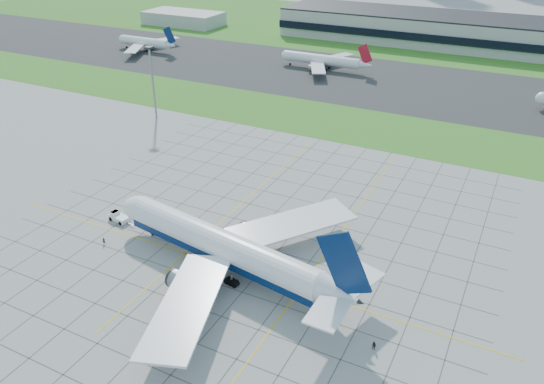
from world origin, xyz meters
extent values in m
plane|color=#9B9B96|center=(0.00, 0.00, 0.00)|extent=(1400.00, 1400.00, 0.00)
cube|color=#3A7722|center=(0.00, 90.00, 0.02)|extent=(700.00, 35.00, 0.04)
cube|color=#383838|center=(0.00, 145.00, 0.03)|extent=(700.00, 75.00, 0.04)
cube|color=#3A7722|center=(0.00, 255.00, 0.02)|extent=(700.00, 145.00, 0.04)
cube|color=#474744|center=(-48.00, 10.00, 0.01)|extent=(0.18, 130.00, 0.02)
cube|color=#474744|center=(-40.00, 10.00, 0.01)|extent=(0.18, 130.00, 0.02)
cube|color=#474744|center=(-32.00, 10.00, 0.01)|extent=(0.18, 130.00, 0.02)
cube|color=#474744|center=(-24.00, 10.00, 0.01)|extent=(0.18, 130.00, 0.02)
cube|color=#474744|center=(-16.00, 10.00, 0.01)|extent=(0.18, 130.00, 0.02)
cube|color=#474744|center=(-8.00, 10.00, 0.01)|extent=(0.18, 130.00, 0.02)
cube|color=#474744|center=(0.00, 10.00, 0.01)|extent=(0.18, 130.00, 0.02)
cube|color=#474744|center=(8.00, 10.00, 0.01)|extent=(0.18, 130.00, 0.02)
cube|color=#474744|center=(16.00, 10.00, 0.01)|extent=(0.18, 130.00, 0.02)
cube|color=#474744|center=(24.00, 10.00, 0.01)|extent=(0.18, 130.00, 0.02)
cube|color=#474744|center=(32.00, 10.00, 0.01)|extent=(0.18, 130.00, 0.02)
cube|color=#474744|center=(40.00, 10.00, 0.01)|extent=(0.18, 130.00, 0.02)
cube|color=#474744|center=(48.00, 10.00, 0.01)|extent=(0.18, 130.00, 0.02)
cube|color=#474744|center=(0.00, -32.00, 0.01)|extent=(110.00, 0.18, 0.02)
cube|color=#474744|center=(0.00, -24.00, 0.01)|extent=(110.00, 0.18, 0.02)
cube|color=#474744|center=(0.00, -16.00, 0.01)|extent=(110.00, 0.18, 0.02)
cube|color=#474744|center=(0.00, -8.00, 0.01)|extent=(110.00, 0.18, 0.02)
cube|color=#474744|center=(0.00, 0.00, 0.01)|extent=(110.00, 0.18, 0.02)
cube|color=#474744|center=(0.00, 8.00, 0.01)|extent=(110.00, 0.18, 0.02)
cube|color=#474744|center=(0.00, 16.00, 0.01)|extent=(110.00, 0.18, 0.02)
cube|color=#474744|center=(0.00, 24.00, 0.01)|extent=(110.00, 0.18, 0.02)
cube|color=#474744|center=(0.00, 32.00, 0.01)|extent=(110.00, 0.18, 0.02)
cube|color=#474744|center=(0.00, 40.00, 0.01)|extent=(110.00, 0.18, 0.02)
cube|color=#474744|center=(0.00, 48.00, 0.01)|extent=(110.00, 0.18, 0.02)
cube|color=#474744|center=(0.00, 56.00, 0.01)|extent=(110.00, 0.18, 0.02)
cube|color=#474744|center=(0.00, 64.00, 0.01)|extent=(110.00, 0.18, 0.02)
cube|color=#E2B90B|center=(0.00, -2.00, 0.02)|extent=(120.00, 0.25, 0.03)
cube|color=#E2B90B|center=(-10.00, 20.00, 0.02)|extent=(0.25, 100.00, 0.03)
cube|color=#E2B90B|center=(18.00, 20.00, 0.02)|extent=(0.25, 100.00, 0.03)
cube|color=#B7B7B2|center=(40.00, 230.00, 7.50)|extent=(260.00, 42.00, 15.00)
cube|color=black|center=(40.00, 208.50, 7.00)|extent=(260.00, 1.00, 4.00)
cube|color=black|center=(40.00, 230.00, 15.40)|extent=(260.00, 42.00, 0.80)
cube|color=#B7B7B2|center=(-160.00, 210.00, 4.00)|extent=(50.00, 25.00, 8.00)
cylinder|color=gray|center=(-70.00, 65.00, 12.50)|extent=(0.70, 0.70, 25.00)
cube|color=black|center=(-70.00, 65.00, 25.20)|extent=(2.50, 2.50, 0.80)
cylinder|color=white|center=(0.19, -2.68, 5.95)|extent=(49.24, 14.12, 6.37)
cube|color=#071F4D|center=(0.19, -2.68, 3.93)|extent=(49.17, 13.70, 1.70)
ellipsoid|color=white|center=(-23.92, 1.23, 5.95)|extent=(11.08, 7.92, 6.37)
cube|color=black|center=(-26.23, 1.61, 6.48)|extent=(2.85, 3.73, 0.64)
cone|color=white|center=(27.96, -7.19, 6.27)|extent=(9.36, 7.34, 6.05)
cube|color=#071F4D|center=(28.49, -7.28, 13.38)|extent=(11.51, 2.38, 13.55)
cube|color=white|center=(9.20, 13.07, 4.88)|extent=(24.97, 29.81, 1.03)
cube|color=white|center=(3.75, -20.47, 4.88)|extent=(17.75, 31.23, 1.03)
cylinder|color=slate|center=(1.97, 8.33, 2.76)|extent=(7.46, 5.09, 4.04)
cylinder|color=slate|center=(-1.60, -13.69, 2.76)|extent=(7.46, 5.09, 4.04)
cylinder|color=gray|center=(-21.30, 0.81, 1.38)|extent=(0.44, 0.44, 2.76)
cylinder|color=black|center=(-21.30, 0.81, 0.58)|extent=(1.24, 0.71, 1.17)
cylinder|color=black|center=(5.97, -0.18, 0.69)|extent=(1.57, 1.48, 1.38)
cylinder|color=black|center=(4.88, -6.89, 0.69)|extent=(1.57, 1.48, 1.38)
cube|color=white|center=(-32.64, 2.14, 0.81)|extent=(5.73, 3.35, 1.26)
cube|color=white|center=(-34.06, 2.37, 1.71)|extent=(1.92, 2.21, 0.99)
cube|color=black|center=(-34.06, 2.37, 1.89)|extent=(1.71, 2.01, 0.63)
cube|color=gray|center=(-28.82, 1.52, 0.54)|extent=(2.69, 0.59, 0.16)
cylinder|color=black|center=(-34.23, 3.58, 0.49)|extent=(1.05, 0.60, 0.99)
cylinder|color=black|center=(-34.60, 1.27, 0.49)|extent=(1.05, 0.60, 0.99)
cylinder|color=black|center=(-30.67, 3.00, 0.49)|extent=(1.05, 0.60, 0.99)
cylinder|color=black|center=(-31.05, 0.69, 0.49)|extent=(1.05, 0.60, 0.99)
imported|color=black|center=(-28.88, -7.34, 0.82)|extent=(0.71, 0.68, 1.64)
imported|color=black|center=(36.32, -11.16, 0.89)|extent=(1.06, 0.96, 1.78)
cylinder|color=white|center=(-137.53, 143.14, 4.50)|extent=(29.49, 4.80, 4.80)
cube|color=#081E56|center=(-121.15, 143.14, 9.50)|extent=(7.46, 0.40, 9.15)
cube|color=white|center=(-135.48, 154.14, 3.70)|extent=(13.89, 20.66, 0.40)
cube|color=white|center=(-135.48, 132.14, 3.70)|extent=(13.89, 20.66, 0.40)
cylinder|color=black|center=(-135.07, 145.34, 0.50)|extent=(1.00, 1.00, 1.00)
cylinder|color=black|center=(-135.07, 140.94, 0.50)|extent=(1.00, 1.00, 1.00)
cylinder|color=white|center=(-40.06, 151.94, 4.50)|extent=(37.11, 4.80, 4.80)
cube|color=#B11427|center=(-19.44, 151.94, 9.50)|extent=(7.46, 0.40, 9.15)
cube|color=white|center=(-37.48, 162.94, 3.70)|extent=(13.89, 20.66, 0.40)
cube|color=white|center=(-37.48, 140.94, 3.70)|extent=(13.89, 20.66, 0.40)
cylinder|color=black|center=(-36.96, 154.14, 0.50)|extent=(1.00, 1.00, 1.00)
cylinder|color=black|center=(-36.96, 149.74, 0.50)|extent=(1.00, 1.00, 1.00)
camera|label=1|loc=(51.40, -80.25, 68.74)|focal=35.00mm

